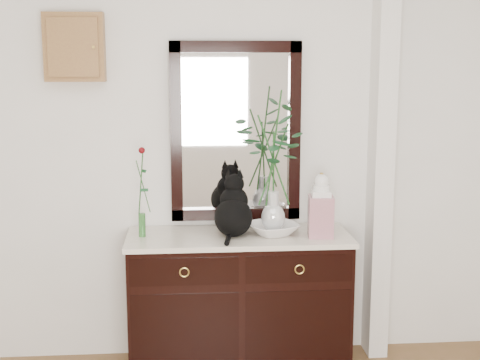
{
  "coord_description": "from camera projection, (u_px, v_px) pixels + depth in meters",
  "views": [
    {
      "loc": [
        -0.2,
        -2.12,
        1.88
      ],
      "look_at": [
        0.1,
        1.63,
        1.2
      ],
      "focal_mm": 50.0,
      "sensor_mm": 36.0,
      "label": 1
    }
  ],
  "objects": [
    {
      "name": "wall_back",
      "position": [
        219.0,
        146.0,
        4.13
      ],
      "size": [
        3.6,
        0.04,
        2.7
      ],
      "primitive_type": "cube",
      "color": "white",
      "rests_on": "ground"
    },
    {
      "name": "vase_branches",
      "position": [
        274.0,
        161.0,
        3.9
      ],
      "size": [
        0.49,
        0.49,
        0.85
      ],
      "primitive_type": null,
      "rotation": [
        0.0,
        0.0,
        0.23
      ],
      "color": "silver",
      "rests_on": "lotus_bowl"
    },
    {
      "name": "bud_vase_rose",
      "position": [
        141.0,
        191.0,
        3.89
      ],
      "size": [
        0.08,
        0.08,
        0.54
      ],
      "primitive_type": null,
      "rotation": [
        0.0,
        0.0,
        -0.34
      ],
      "color": "#326F30",
      "rests_on": "sideboard"
    },
    {
      "name": "wall_mirror",
      "position": [
        236.0,
        132.0,
        4.11
      ],
      "size": [
        0.8,
        0.06,
        1.1
      ],
      "color": "black",
      "rests_on": "wall_back"
    },
    {
      "name": "ginger_jar",
      "position": [
        321.0,
        204.0,
        3.91
      ],
      "size": [
        0.16,
        0.16,
        0.39
      ],
      "primitive_type": null,
      "rotation": [
        0.0,
        0.0,
        -0.1
      ],
      "color": "silver",
      "rests_on": "sideboard"
    },
    {
      "name": "cat",
      "position": [
        233.0,
        205.0,
        3.94
      ],
      "size": [
        0.3,
        0.35,
        0.37
      ],
      "primitive_type": null,
      "rotation": [
        0.0,
        0.0,
        -0.15
      ],
      "color": "black",
      "rests_on": "sideboard"
    },
    {
      "name": "lotus_bowl",
      "position": [
        273.0,
        229.0,
        3.97
      ],
      "size": [
        0.37,
        0.37,
        0.07
      ],
      "primitive_type": "imported",
      "rotation": [
        0.0,
        0.0,
        0.38
      ],
      "color": "white",
      "rests_on": "sideboard"
    },
    {
      "name": "key_cabinet",
      "position": [
        75.0,
        47.0,
        3.91
      ],
      "size": [
        0.35,
        0.1,
        0.4
      ],
      "primitive_type": "cube",
      "color": "brown",
      "rests_on": "wall_back"
    },
    {
      "name": "sideboard",
      "position": [
        239.0,
        295.0,
        4.05
      ],
      "size": [
        1.33,
        0.52,
        0.82
      ],
      "color": "black",
      "rests_on": "ground"
    },
    {
      "name": "pilaster",
      "position": [
        381.0,
        146.0,
        4.13
      ],
      "size": [
        0.12,
        0.2,
        2.7
      ],
      "primitive_type": "cube",
      "color": "white",
      "rests_on": "ground"
    }
  ]
}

